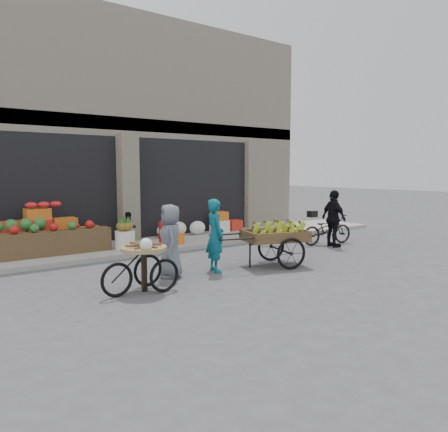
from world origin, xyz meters
TOP-DOWN VIEW (x-y plane):
  - ground at (0.00, 0.00)m, footprint 80.00×80.00m
  - sidewalk at (0.00, 4.10)m, footprint 18.00×2.20m
  - building at (0.00, 8.03)m, footprint 14.00×6.45m
  - fruit_display at (-2.48, 4.38)m, footprint 3.10×1.12m
  - pineapple_bin at (-0.75, 3.60)m, footprint 0.52×0.52m
  - fire_hydrant at (0.35, 3.55)m, footprint 0.22×0.22m
  - orange_bucket at (0.85, 3.50)m, footprint 0.32×0.32m
  - right_bay_goods at (2.61, 4.70)m, footprint 3.35×0.60m
  - seated_person at (-0.35, 4.20)m, footprint 0.51×0.43m
  - banana_cart at (1.40, 0.18)m, footprint 2.59×1.60m
  - vendor_woman at (-0.02, 0.50)m, footprint 0.51×0.66m
  - tricycle_cart at (-2.00, -0.01)m, footprint 1.44×0.91m
  - vendor_grey at (-1.06, 0.64)m, footprint 0.72×0.87m
  - bicycle at (4.73, 1.36)m, footprint 1.80×0.94m
  - cyclist at (4.53, 0.96)m, footprint 0.59×1.03m

SIDE VIEW (x-z plane):
  - ground at x=0.00m, z-range 0.00..0.00m
  - sidewalk at x=0.00m, z-range 0.00..0.12m
  - orange_bucket at x=0.85m, z-range 0.12..0.42m
  - pineapple_bin at x=-0.75m, z-range 0.12..0.62m
  - right_bay_goods at x=2.61m, z-range 0.06..0.76m
  - bicycle at x=4.73m, z-range 0.00..0.90m
  - fire_hydrant at x=0.35m, z-range 0.15..0.86m
  - tricycle_cart at x=-2.00m, z-range 0.09..1.04m
  - seated_person at x=-0.35m, z-range 0.12..1.05m
  - fruit_display at x=-2.48m, z-range 0.05..1.29m
  - banana_cart at x=1.40m, z-range 0.23..1.24m
  - vendor_grey at x=-1.06m, z-range 0.00..1.52m
  - vendor_woman at x=-0.02m, z-range 0.00..1.60m
  - cyclist at x=4.53m, z-range 0.00..1.65m
  - building at x=0.00m, z-range -0.13..6.87m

